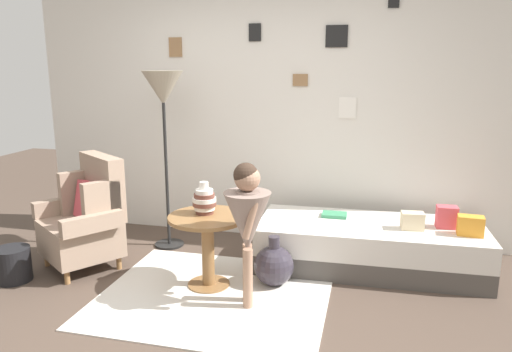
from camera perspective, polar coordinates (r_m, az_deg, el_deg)
name	(u,v)px	position (r m, az deg, el deg)	size (l,w,h in m)	color
ground_plane	(201,329)	(3.40, -6.58, -17.57)	(12.00, 12.00, 0.00)	#4C3D33
gallery_wall	(265,109)	(4.82, 1.12, 7.93)	(4.80, 0.12, 2.60)	silver
rug	(215,295)	(3.82, -4.92, -13.85)	(1.72, 1.48, 0.01)	silver
armchair	(87,218)	(4.42, -19.39, -4.69)	(0.90, 0.86, 0.97)	#9E7042
daybed	(369,245)	(4.33, 13.28, -8.02)	(1.92, 0.85, 0.40)	#4C4742
pillow_head	(470,226)	(4.21, 24.07, -5.40)	(0.20, 0.12, 0.16)	orange
pillow_mid	(447,217)	(4.32, 21.66, -4.54)	(0.17, 0.12, 0.18)	#D64C56
pillow_back	(412,221)	(4.19, 18.05, -5.07)	(0.18, 0.12, 0.14)	beige
side_table	(208,236)	(3.81, -5.75, -7.04)	(0.61, 0.61, 0.59)	olive
vase_striped	(204,201)	(3.79, -6.14, -2.93)	(0.19, 0.19, 0.26)	brown
floor_lamp	(163,96)	(4.55, -10.95, 9.29)	(0.38, 0.38, 1.68)	black
person_child	(247,217)	(3.41, -1.03, -4.86)	(0.34, 0.34, 1.07)	#A37A60
book_on_daybed	(334,215)	(4.39, 9.27, -4.56)	(0.22, 0.16, 0.03)	#3C9062
demijohn_near	(274,265)	(3.91, 2.13, -10.51)	(0.32, 0.32, 0.41)	#332D38
magazine_basket	(13,264)	(4.45, -26.84, -9.34)	(0.28, 0.28, 0.28)	black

